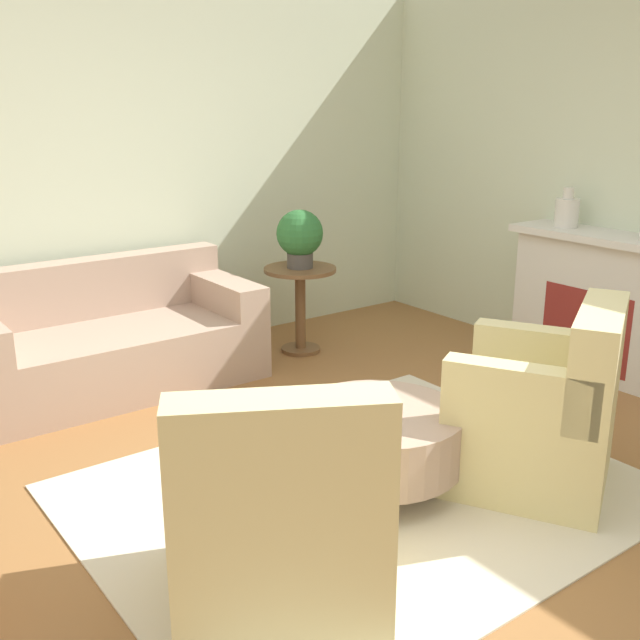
# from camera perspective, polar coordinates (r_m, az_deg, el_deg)

# --- Properties ---
(ground_plane) EXTENTS (16.00, 16.00, 0.00)m
(ground_plane) POSITION_cam_1_polar(r_m,az_deg,el_deg) (3.85, 3.18, -13.07)
(ground_plane) COLOR #996638
(wall_back) EXTENTS (9.34, 0.12, 2.80)m
(wall_back) POSITION_cam_1_polar(r_m,az_deg,el_deg) (5.73, -14.64, 11.02)
(wall_back) COLOR beige
(wall_back) RESTS_ON ground_plane
(rug) EXTENTS (2.67, 2.14, 0.01)m
(rug) POSITION_cam_1_polar(r_m,az_deg,el_deg) (3.85, 3.19, -13.00)
(rug) COLOR beige
(rug) RESTS_ON ground_plane
(couch) EXTENTS (1.94, 0.92, 0.83)m
(couch) POSITION_cam_1_polar(r_m,az_deg,el_deg) (5.27, -15.75, -1.69)
(couch) COLOR tan
(couch) RESTS_ON ground_plane
(armchair_left) EXTENTS (1.05, 1.04, 0.95)m
(armchair_left) POSITION_cam_1_polar(r_m,az_deg,el_deg) (2.93, -3.29, -14.81)
(armchair_left) COLOR beige
(armchair_left) RESTS_ON rug
(armchair_right) EXTENTS (1.05, 1.04, 0.95)m
(armchair_right) POSITION_cam_1_polar(r_m,az_deg,el_deg) (3.94, 16.62, -6.97)
(armchair_right) COLOR beige
(armchair_right) RESTS_ON rug
(ottoman_table) EXTENTS (0.86, 0.86, 0.40)m
(ottoman_table) POSITION_cam_1_polar(r_m,az_deg,el_deg) (3.81, 4.45, -8.87)
(ottoman_table) COLOR tan
(ottoman_table) RESTS_ON rug
(side_table) EXTENTS (0.55, 0.55, 0.67)m
(side_table) POSITION_cam_1_polar(r_m,az_deg,el_deg) (5.73, -1.52, 1.96)
(side_table) COLOR brown
(side_table) RESTS_ON ground_plane
(fireplace) EXTENTS (0.44, 1.35, 1.01)m
(fireplace) POSITION_cam_1_polar(r_m,az_deg,el_deg) (5.61, 20.69, 1.35)
(fireplace) COLOR silver
(fireplace) RESTS_ON ground_plane
(vase_mantel_near) EXTENTS (0.17, 0.17, 0.28)m
(vase_mantel_near) POSITION_cam_1_polar(r_m,az_deg,el_deg) (5.67, 18.30, 7.87)
(vase_mantel_near) COLOR silver
(vase_mantel_near) RESTS_ON fireplace
(potted_plant_on_side_table) EXTENTS (0.35, 0.35, 0.44)m
(potted_plant_on_side_table) POSITION_cam_1_polar(r_m,az_deg,el_deg) (5.63, -1.55, 6.44)
(potted_plant_on_side_table) COLOR #4C4742
(potted_plant_on_side_table) RESTS_ON side_table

